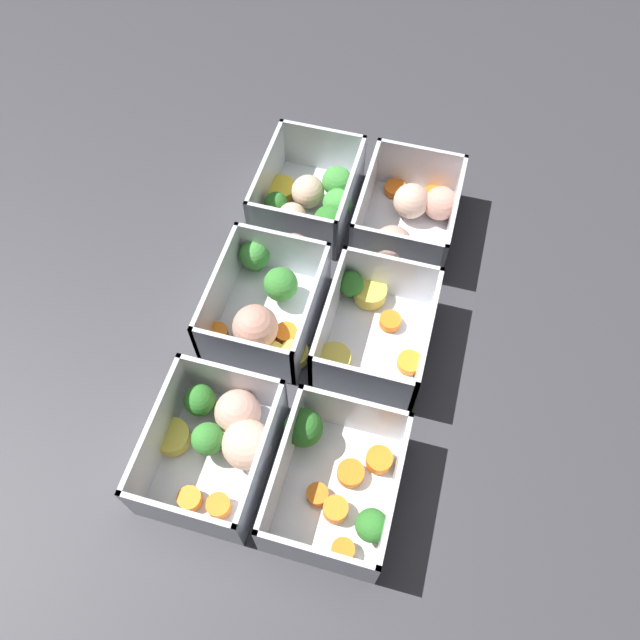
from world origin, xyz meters
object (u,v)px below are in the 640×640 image
at_px(container_far_center, 371,329).
at_px(container_far_right, 335,479).
at_px(container_near_right, 221,439).
at_px(container_near_left, 311,201).
at_px(container_far_left, 409,217).
at_px(container_near_center, 264,308).

xyz_separation_m(container_far_center, container_far_right, (0.17, 0.00, 0.00)).
xyz_separation_m(container_near_right, container_far_center, (-0.16, 0.12, -0.00)).
relative_size(container_near_right, container_far_right, 1.00).
distance_m(container_near_left, container_far_left, 0.12).
bearing_deg(container_far_left, container_near_center, -37.22).
distance_m(container_near_left, container_far_center, 0.19).
relative_size(container_near_left, container_near_center, 0.99).
bearing_deg(container_near_left, container_far_center, 35.89).
distance_m(container_near_left, container_near_center, 0.16).
bearing_deg(container_far_center, container_near_center, -86.61).
xyz_separation_m(container_near_center, container_far_right, (0.17, 0.13, 0.00)).
xyz_separation_m(container_near_center, container_near_right, (0.16, 0.01, 0.00)).
distance_m(container_near_center, container_far_center, 0.12).
bearing_deg(container_far_left, container_far_center, -3.26).
height_order(container_near_center, container_far_center, same).
xyz_separation_m(container_far_left, container_far_right, (0.34, -0.01, 0.00)).
height_order(container_far_center, container_far_right, same).
xyz_separation_m(container_near_left, container_far_center, (0.16, 0.11, -0.00)).
distance_m(container_near_right, container_far_center, 0.20).
xyz_separation_m(container_near_left, container_far_left, (-0.01, 0.12, -0.00)).
relative_size(container_near_center, container_near_right, 1.07).
bearing_deg(container_near_left, container_near_right, -0.29).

